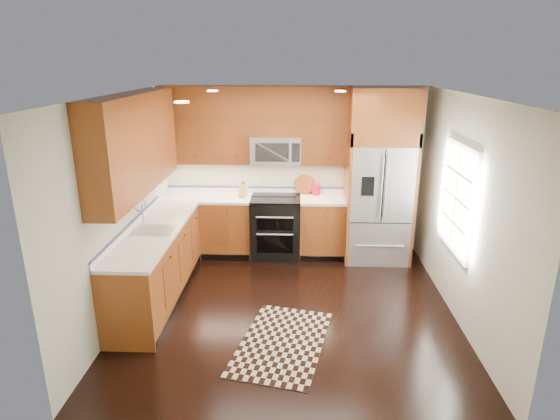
{
  "coord_description": "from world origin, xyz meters",
  "views": [
    {
      "loc": [
        0.09,
        -5.2,
        2.97
      ],
      "look_at": [
        -0.14,
        0.6,
        1.09
      ],
      "focal_mm": 30.0,
      "sensor_mm": 36.0,
      "label": 1
    }
  ],
  "objects_px": {
    "rug": "(282,342)",
    "knife_block": "(243,191)",
    "range": "(276,227)",
    "refrigerator": "(379,177)",
    "utensil_crock": "(316,187)"
  },
  "relations": [
    {
      "from": "knife_block",
      "to": "range",
      "type": "bearing_deg",
      "value": -3.7
    },
    {
      "from": "range",
      "to": "utensil_crock",
      "type": "height_order",
      "value": "utensil_crock"
    },
    {
      "from": "range",
      "to": "knife_block",
      "type": "relative_size",
      "value": 3.8
    },
    {
      "from": "range",
      "to": "rug",
      "type": "distance_m",
      "value": 2.48
    },
    {
      "from": "range",
      "to": "rug",
      "type": "relative_size",
      "value": 0.65
    },
    {
      "from": "rug",
      "to": "knife_block",
      "type": "distance_m",
      "value": 2.76
    },
    {
      "from": "utensil_crock",
      "to": "rug",
      "type": "bearing_deg",
      "value": -99.21
    },
    {
      "from": "refrigerator",
      "to": "rug",
      "type": "relative_size",
      "value": 1.78
    },
    {
      "from": "rug",
      "to": "utensil_crock",
      "type": "xyz_separation_m",
      "value": [
        0.43,
        2.65,
        1.06
      ]
    },
    {
      "from": "knife_block",
      "to": "utensil_crock",
      "type": "xyz_separation_m",
      "value": [
        1.12,
        0.18,
        0.02
      ]
    },
    {
      "from": "utensil_crock",
      "to": "range",
      "type": "bearing_deg",
      "value": -160.69
    },
    {
      "from": "range",
      "to": "utensil_crock",
      "type": "xyz_separation_m",
      "value": [
        0.62,
        0.22,
        0.6
      ]
    },
    {
      "from": "refrigerator",
      "to": "knife_block",
      "type": "relative_size",
      "value": 10.47
    },
    {
      "from": "range",
      "to": "refrigerator",
      "type": "distance_m",
      "value": 1.76
    },
    {
      "from": "refrigerator",
      "to": "knife_block",
      "type": "bearing_deg",
      "value": 178.04
    }
  ]
}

